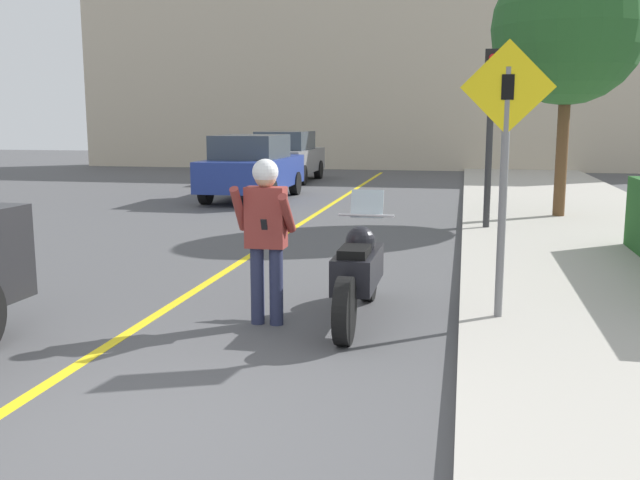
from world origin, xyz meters
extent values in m
plane|color=#4C4C4F|center=(0.00, 0.00, 0.00)|extent=(80.00, 80.00, 0.00)
cube|color=yellow|center=(-0.60, 6.00, 0.00)|extent=(0.12, 36.00, 0.01)
cube|color=beige|center=(0.00, 26.00, 4.36)|extent=(28.00, 1.20, 8.72)
cylinder|color=black|center=(1.55, 2.28, 0.32)|extent=(0.14, 0.65, 0.65)
cylinder|color=black|center=(1.55, 3.97, 0.32)|extent=(0.14, 0.65, 0.65)
cube|color=black|center=(1.55, 3.12, 0.55)|extent=(0.40, 1.16, 0.36)
sphere|color=black|center=(1.55, 3.28, 0.81)|extent=(0.32, 0.32, 0.32)
cube|color=black|center=(1.55, 2.86, 0.77)|extent=(0.28, 0.48, 0.10)
cylinder|color=silver|center=(1.55, 3.70, 1.03)|extent=(0.62, 0.03, 0.03)
cube|color=silver|center=(1.55, 3.78, 1.15)|extent=(0.36, 0.12, 0.31)
cylinder|color=#282D4C|center=(0.56, 2.78, 0.40)|extent=(0.14, 0.14, 0.80)
cylinder|color=#282D4C|center=(0.76, 2.78, 0.40)|extent=(0.14, 0.14, 0.80)
cube|color=maroon|center=(0.66, 2.78, 1.11)|extent=(0.40, 0.22, 0.61)
cylinder|color=maroon|center=(0.41, 2.68, 1.20)|extent=(0.09, 0.37, 0.48)
cylinder|color=maroon|center=(0.91, 2.66, 1.17)|extent=(0.09, 0.43, 0.43)
sphere|color=tan|center=(0.66, 2.78, 1.52)|extent=(0.22, 0.22, 0.22)
sphere|color=white|center=(0.66, 2.78, 1.57)|extent=(0.26, 0.26, 0.26)
cube|color=black|center=(0.72, 2.50, 1.08)|extent=(0.06, 0.05, 0.11)
cylinder|color=slate|center=(2.99, 3.18, 1.34)|extent=(0.08, 0.08, 2.48)
cube|color=yellow|center=(2.99, 3.16, 2.39)|extent=(0.91, 0.02, 0.91)
cube|color=black|center=(2.99, 3.15, 2.39)|extent=(0.12, 0.01, 0.24)
cylinder|color=#2D2D30|center=(3.03, 9.40, 1.71)|extent=(0.12, 0.12, 3.22)
cube|color=black|center=(3.03, 9.38, 2.94)|extent=(0.26, 0.22, 0.76)
sphere|color=red|center=(3.03, 9.26, 3.16)|extent=(0.14, 0.14, 0.14)
sphere|color=gold|center=(3.03, 9.26, 2.94)|extent=(0.14, 0.14, 0.14)
sphere|color=green|center=(3.03, 9.26, 2.72)|extent=(0.14, 0.14, 0.14)
cylinder|color=brown|center=(4.55, 11.32, 1.46)|extent=(0.24, 0.24, 2.71)
sphere|color=#285B28|center=(4.55, 11.32, 3.88)|extent=(3.04, 3.04, 3.04)
cylinder|color=black|center=(-3.66, 15.19, 0.32)|extent=(0.22, 0.64, 0.64)
cylinder|color=black|center=(-2.00, 15.19, 0.32)|extent=(0.22, 0.64, 0.64)
cylinder|color=black|center=(-3.66, 12.59, 0.32)|extent=(0.22, 0.64, 0.64)
cylinder|color=black|center=(-2.00, 12.59, 0.32)|extent=(0.22, 0.64, 0.64)
cube|color=navy|center=(-2.83, 13.89, 0.70)|extent=(1.80, 4.20, 0.76)
cube|color=#38424C|center=(-2.83, 13.72, 1.38)|extent=(1.58, 2.18, 0.60)
cylinder|color=black|center=(-4.12, 20.68, 0.32)|extent=(0.22, 0.64, 0.64)
cylinder|color=black|center=(-2.46, 20.68, 0.32)|extent=(0.22, 0.64, 0.64)
cylinder|color=black|center=(-4.12, 18.08, 0.32)|extent=(0.22, 0.64, 0.64)
cylinder|color=black|center=(-2.46, 18.08, 0.32)|extent=(0.22, 0.64, 0.64)
cube|color=gray|center=(-3.29, 19.38, 0.70)|extent=(1.80, 4.20, 0.76)
cube|color=#38424C|center=(-3.29, 19.21, 1.38)|extent=(1.58, 2.18, 0.60)
camera|label=1|loc=(2.60, -4.07, 2.09)|focal=40.00mm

